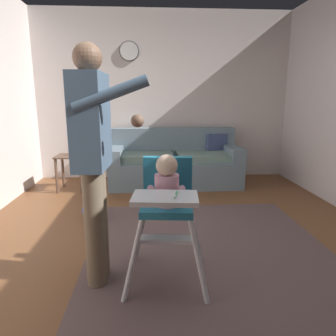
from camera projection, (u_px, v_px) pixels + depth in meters
name	position (u px, v px, depth m)	size (l,w,h in m)	color
ground	(180.00, 262.00, 2.65)	(5.75, 7.24, 0.10)	brown
wall_far	(163.00, 97.00, 5.11)	(4.95, 0.06, 2.71)	silver
area_rug	(216.00, 266.00, 2.48)	(2.14, 2.90, 0.01)	brown
couch	(175.00, 163.00, 4.84)	(2.01, 0.86, 0.86)	slate
high_chair	(167.00, 195.00, 2.17)	(0.66, 0.77, 0.96)	silver
adult_standing	(94.00, 155.00, 2.10)	(0.51, 0.51, 1.67)	#72614B
toy_ball	(92.00, 210.00, 3.44)	(0.22, 0.22, 0.22)	#284CB7
side_table	(71.00, 165.00, 4.50)	(0.40, 0.40, 0.52)	brown
sippy_cup	(73.00, 152.00, 4.46)	(0.07, 0.07, 0.10)	#D13D33
wall_clock	(129.00, 51.00, 4.88)	(0.31, 0.04, 0.31)	white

